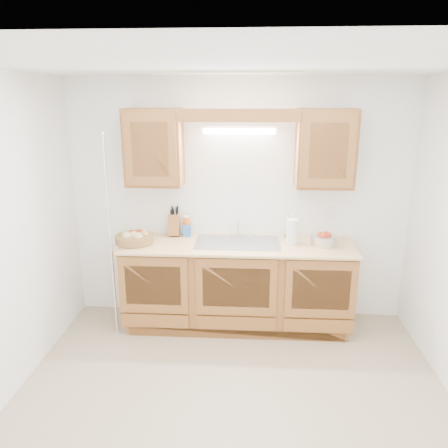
# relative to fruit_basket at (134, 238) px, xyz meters

# --- Properties ---
(room) EXTENTS (3.52, 3.50, 2.50)m
(room) POSITION_rel_fruit_basket_xyz_m (1.03, -1.15, 0.30)
(room) COLOR tan
(room) RESTS_ON ground
(base_cabinets) EXTENTS (2.20, 0.60, 0.86)m
(base_cabinets) POSITION_rel_fruit_basket_xyz_m (1.03, 0.05, -0.51)
(base_cabinets) COLOR brown
(base_cabinets) RESTS_ON ground
(countertop) EXTENTS (2.30, 0.63, 0.04)m
(countertop) POSITION_rel_fruit_basket_xyz_m (1.03, 0.03, -0.07)
(countertop) COLOR #E0BA76
(countertop) RESTS_ON base_cabinets
(upper_cabinet_left) EXTENTS (0.55, 0.33, 0.75)m
(upper_cabinet_left) POSITION_rel_fruit_basket_xyz_m (0.20, 0.18, 0.87)
(upper_cabinet_left) COLOR brown
(upper_cabinet_left) RESTS_ON room
(upper_cabinet_right) EXTENTS (0.55, 0.33, 0.75)m
(upper_cabinet_right) POSITION_rel_fruit_basket_xyz_m (1.86, 0.18, 0.87)
(upper_cabinet_right) COLOR brown
(upper_cabinet_right) RESTS_ON room
(valance) EXTENTS (2.20, 0.05, 0.12)m
(valance) POSITION_rel_fruit_basket_xyz_m (1.03, 0.04, 1.19)
(valance) COLOR brown
(valance) RESTS_ON room
(fluorescent_fixture) EXTENTS (0.76, 0.08, 0.08)m
(fluorescent_fixture) POSITION_rel_fruit_basket_xyz_m (1.03, 0.27, 1.04)
(fluorescent_fixture) COLOR white
(fluorescent_fixture) RESTS_ON room
(sink) EXTENTS (0.84, 0.46, 0.36)m
(sink) POSITION_rel_fruit_basket_xyz_m (1.03, 0.06, -0.12)
(sink) COLOR #9E9EA3
(sink) RESTS_ON countertop
(wire_shelf_pole) EXTENTS (0.03, 0.03, 2.00)m
(wire_shelf_pole) POSITION_rel_fruit_basket_xyz_m (-0.17, -0.22, 0.05)
(wire_shelf_pole) COLOR silver
(wire_shelf_pole) RESTS_ON ground
(outlet_plate) EXTENTS (0.08, 0.01, 0.12)m
(outlet_plate) POSITION_rel_fruit_basket_xyz_m (1.98, 0.34, 0.20)
(outlet_plate) COLOR white
(outlet_plate) RESTS_ON room
(fruit_basket) EXTENTS (0.47, 0.47, 0.12)m
(fruit_basket) POSITION_rel_fruit_basket_xyz_m (0.00, 0.00, 0.00)
(fruit_basket) COLOR #A17841
(fruit_basket) RESTS_ON countertop
(knife_block) EXTENTS (0.12, 0.19, 0.32)m
(knife_block) POSITION_rel_fruit_basket_xyz_m (0.36, 0.27, 0.06)
(knife_block) COLOR brown
(knife_block) RESTS_ON countertop
(orange_canister) EXTENTS (0.09, 0.09, 0.21)m
(orange_canister) POSITION_rel_fruit_basket_xyz_m (0.49, 0.26, 0.05)
(orange_canister) COLOR orange
(orange_canister) RESTS_ON countertop
(soap_bottle) EXTENTS (0.10, 0.10, 0.19)m
(soap_bottle) POSITION_rel_fruit_basket_xyz_m (0.49, 0.26, 0.04)
(soap_bottle) COLOR blue
(soap_bottle) RESTS_ON countertop
(sponge) EXTENTS (0.11, 0.07, 0.02)m
(sponge) POSITION_rel_fruit_basket_xyz_m (1.57, 0.29, -0.04)
(sponge) COLOR #CC333F
(sponge) RESTS_ON countertop
(paper_towel) EXTENTS (0.14, 0.14, 0.30)m
(paper_towel) POSITION_rel_fruit_basket_xyz_m (1.57, 0.07, 0.07)
(paper_towel) COLOR silver
(paper_towel) RESTS_ON countertop
(apple_bowl) EXTENTS (0.32, 0.32, 0.13)m
(apple_bowl) POSITION_rel_fruit_basket_xyz_m (1.88, 0.05, 0.00)
(apple_bowl) COLOR silver
(apple_bowl) RESTS_ON countertop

